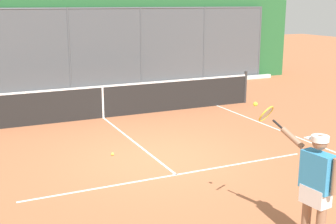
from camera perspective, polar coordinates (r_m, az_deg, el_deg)
name	(u,v)px	position (r m, az deg, el deg)	size (l,w,h in m)	color
ground_plane	(156,159)	(9.79, -1.57, -5.95)	(60.00, 60.00, 0.00)	#A8603D
court_line_markings	(183,180)	(8.66, 1.91, -8.61)	(7.77, 9.00, 0.01)	white
fence_backdrop	(65,46)	(17.58, -12.88, 8.18)	(19.89, 1.37, 3.43)	#474C51
tennis_net	(103,101)	(13.21, -8.28, 1.34)	(9.98, 0.09, 1.07)	#2D2D2D
tennis_player	(315,182)	(6.47, 18.14, -8.48)	(0.59, 1.31, 1.89)	black
tennis_ball_mid_court	(112,154)	(10.05, -7.05, -5.32)	(0.07, 0.07, 0.07)	#D6E042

